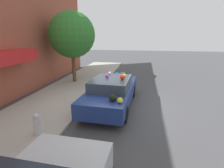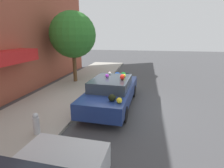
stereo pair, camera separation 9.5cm
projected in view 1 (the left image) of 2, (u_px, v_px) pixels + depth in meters
ground_plane at (111, 106)px, 7.93m from camera, size 60.00×60.00×0.00m
sidewalk_curb at (56, 100)px, 8.39m from camera, size 24.00×3.20×0.11m
building_facade at (4, 34)px, 7.93m from camera, size 18.00×1.20×6.38m
street_tree at (72, 35)px, 10.93m from camera, size 2.89×2.89×4.44m
fire_hydrant at (37, 124)px, 5.36m from camera, size 0.20×0.20×0.70m
art_car at (112, 91)px, 7.72m from camera, size 4.65×1.91×1.54m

